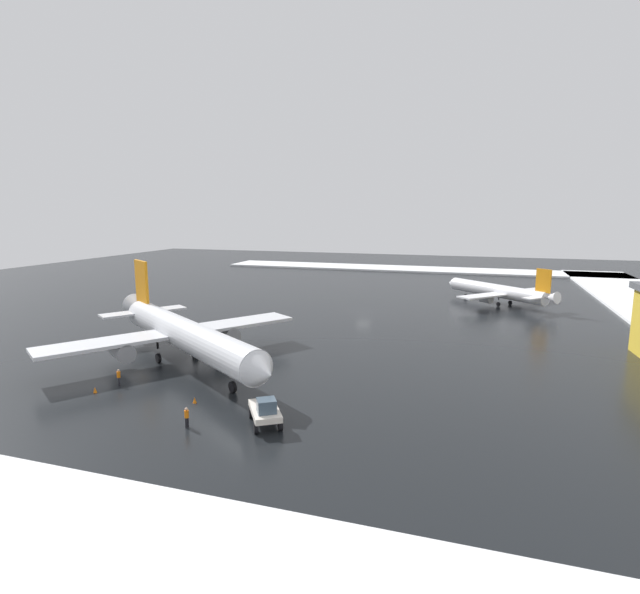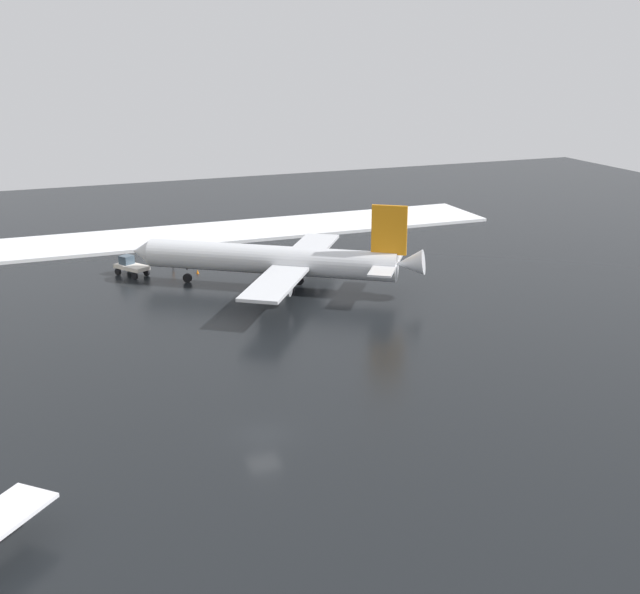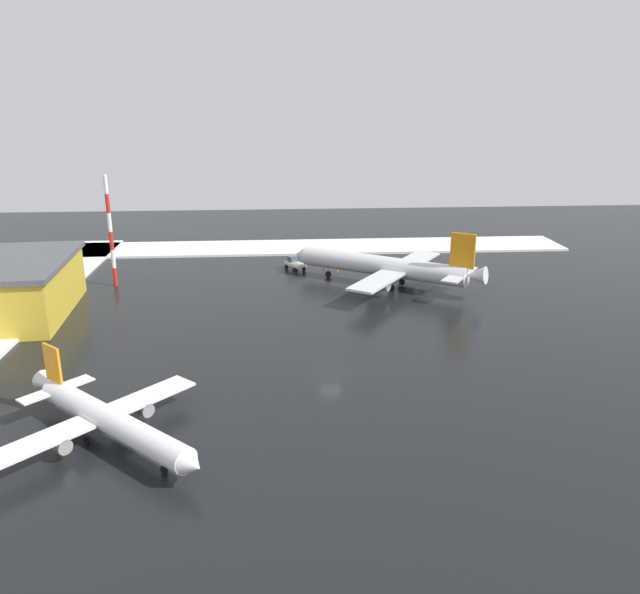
% 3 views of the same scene
% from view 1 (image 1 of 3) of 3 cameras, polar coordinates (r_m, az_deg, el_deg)
% --- Properties ---
extents(ground_plane, '(240.00, 240.00, 0.00)m').
position_cam_1_polar(ground_plane, '(88.32, 5.00, -1.70)').
color(ground_plane, black).
extents(snow_bank_left, '(14.00, 116.00, 0.49)m').
position_cam_1_polar(snow_bank_left, '(31.12, -27.16, -25.17)').
color(snow_bank_left, white).
rests_on(snow_bank_left, ground_plane).
extents(snow_bank_right, '(14.00, 116.00, 0.49)m').
position_cam_1_polar(snow_bank_right, '(153.60, 10.61, 3.16)').
color(snow_bank_right, white).
rests_on(snow_bank_right, ground_plane).
extents(airplane_parked_starboard, '(27.74, 32.25, 11.00)m').
position_cam_1_polar(airplane_parked_starboard, '(59.72, -15.36, -4.04)').
color(airplane_parked_starboard, silver).
rests_on(airplane_parked_starboard, ground_plane).
extents(airplane_distant_tail, '(19.95, 20.75, 7.72)m').
position_cam_1_polar(airplane_distant_tail, '(100.64, 19.72, 0.65)').
color(airplane_distant_tail, white).
rests_on(airplane_distant_tail, ground_plane).
extents(pushback_tug, '(5.06, 4.34, 2.50)m').
position_cam_1_polar(pushback_tug, '(42.53, -6.27, -12.75)').
color(pushback_tug, silver).
rests_on(pushback_tug, ground_plane).
extents(ground_crew_by_nose_gear, '(0.36, 0.36, 1.71)m').
position_cam_1_polar(ground_crew_by_nose_gear, '(43.38, -14.99, -13.02)').
color(ground_crew_by_nose_gear, black).
rests_on(ground_crew_by_nose_gear, ground_plane).
extents(ground_crew_mid_apron, '(0.36, 0.36, 1.71)m').
position_cam_1_polar(ground_crew_mid_apron, '(55.24, -22.02, -8.41)').
color(ground_crew_mid_apron, black).
rests_on(ground_crew_mid_apron, ground_plane).
extents(traffic_cone_near_nose, '(0.36, 0.36, 0.55)m').
position_cam_1_polar(traffic_cone_near_nose, '(48.57, -14.14, -11.35)').
color(traffic_cone_near_nose, orange).
rests_on(traffic_cone_near_nose, ground_plane).
extents(traffic_cone_mid_line, '(0.36, 0.36, 0.55)m').
position_cam_1_polar(traffic_cone_mid_line, '(54.30, -24.32, -9.65)').
color(traffic_cone_mid_line, orange).
rests_on(traffic_cone_mid_line, ground_plane).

